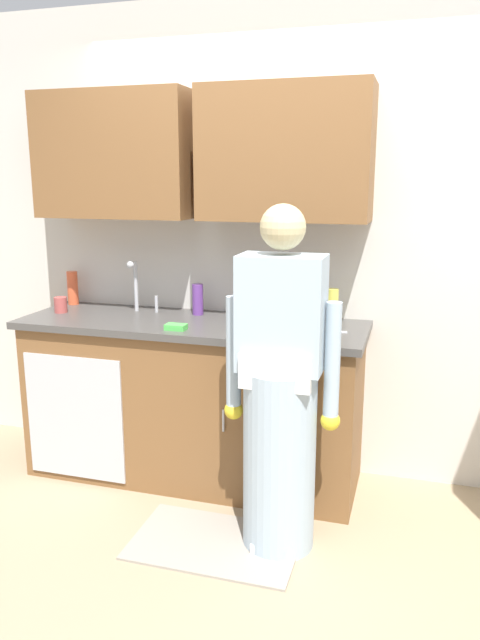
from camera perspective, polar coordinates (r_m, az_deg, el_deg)
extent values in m
plane|color=#998466|center=(3.05, 1.13, -21.29)|extent=(9.00, 9.00, 0.00)
cube|color=beige|center=(3.56, 5.76, 7.03)|extent=(4.80, 0.10, 2.70)
cube|color=brown|center=(3.68, -11.51, 14.83)|extent=(0.91, 0.34, 0.70)
cube|color=brown|center=(3.34, 4.26, 15.25)|extent=(0.91, 0.34, 0.70)
cube|color=brown|center=(3.59, -4.39, -7.71)|extent=(1.90, 0.60, 0.90)
cube|color=#B7BABF|center=(3.60, -15.21, -8.83)|extent=(0.60, 0.01, 0.72)
cylinder|color=silver|center=(3.21, -1.58, -9.39)|extent=(0.01, 0.01, 0.12)
cylinder|color=silver|center=(3.12, 6.04, -10.20)|extent=(0.01, 0.01, 0.12)
cube|color=#474442|center=(3.45, -4.53, -0.40)|extent=(1.96, 0.66, 0.04)
cube|color=#B7BABF|center=(3.60, -10.07, -0.07)|extent=(0.50, 0.36, 0.03)
cylinder|color=#B7BABF|center=(3.71, -9.70, 3.10)|extent=(0.02, 0.02, 0.30)
sphere|color=#B7BABF|center=(3.64, -10.20, 5.11)|extent=(0.04, 0.04, 0.04)
cylinder|color=#B7BABF|center=(3.68, -7.82, 1.48)|extent=(0.02, 0.02, 0.10)
cube|color=white|center=(3.12, 3.49, -19.74)|extent=(0.20, 0.26, 0.06)
cylinder|color=#A3B7C6|center=(2.94, 3.69, -12.81)|extent=(0.34, 0.34, 0.88)
cube|color=#A3B7C6|center=(2.71, 3.91, 0.63)|extent=(0.38, 0.22, 0.52)
sphere|color=#C7B683|center=(2.65, 4.04, 8.67)|extent=(0.20, 0.20, 0.20)
cube|color=white|center=(2.66, 3.26, -4.97)|extent=(0.32, 0.04, 0.16)
cylinder|color=#A3B7C6|center=(2.84, -0.61, -3.24)|extent=(0.07, 0.07, 0.55)
sphere|color=yellow|center=(2.93, -0.60, -8.41)|extent=(0.09, 0.09, 0.09)
cylinder|color=#A3B7C6|center=(2.74, 8.63, -3.98)|extent=(0.07, 0.07, 0.55)
sphere|color=yellow|center=(2.84, 8.44, -9.30)|extent=(0.09, 0.09, 0.09)
cube|color=gray|center=(3.14, -2.32, -20.11)|extent=(0.80, 0.50, 0.01)
cylinder|color=#66388C|center=(3.58, -3.97, 1.93)|extent=(0.06, 0.06, 0.18)
cylinder|color=#D8D14C|center=(3.37, 8.64, 1.25)|extent=(0.06, 0.06, 0.20)
cylinder|color=#E05933|center=(4.01, -15.38, 2.90)|extent=(0.07, 0.07, 0.21)
cylinder|color=#334CB2|center=(3.47, 1.38, 1.77)|extent=(0.08, 0.08, 0.20)
cylinder|color=#B24C47|center=(3.79, -16.42, 1.37)|extent=(0.08, 0.08, 0.09)
cube|color=silver|center=(3.21, 7.85, -1.09)|extent=(0.24, 0.08, 0.01)
cube|color=#4CBF4C|center=(3.25, -6.01, -0.65)|extent=(0.11, 0.07, 0.03)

